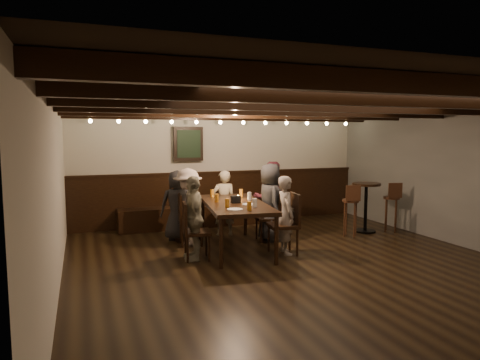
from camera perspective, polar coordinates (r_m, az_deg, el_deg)
name	(u,v)px	position (r m, az deg, el deg)	size (l,w,h in m)	color
room	(230,180)	(8.17, -1.41, -0.03)	(7.00, 7.00, 7.00)	black
dining_table	(235,206)	(7.22, -0.66, -3.53)	(1.25, 2.25, 0.80)	black
chair_left_near	(190,229)	(7.63, -6.69, -6.56)	(0.47, 0.47, 0.91)	black
chair_left_far	(196,242)	(6.76, -5.90, -8.22)	(0.46, 0.46, 0.90)	black
chair_right_near	(268,226)	(7.91, 3.80, -6.16)	(0.45, 0.45, 0.88)	black
chair_right_far	(284,235)	(7.06, 5.88, -7.37)	(0.51, 0.51, 0.99)	black
person_bench_left	(177,205)	(7.99, -8.34, -3.32)	(0.63, 0.41, 1.29)	black
person_bench_centre	(224,203)	(8.25, -2.16, -3.08)	(0.46, 0.30, 1.26)	gray
person_bench_right	(271,198)	(8.30, 4.15, -2.45)	(0.69, 0.54, 1.43)	maroon
person_left_near	(188,207)	(7.55, -6.96, -3.59)	(0.88, 0.50, 1.36)	gray
person_left_far	(194,218)	(6.68, -6.20, -5.03)	(0.77, 0.32, 1.32)	gray
person_right_near	(270,202)	(7.83, 4.04, -2.98)	(0.70, 0.45, 1.42)	#2A2A2C
person_right_far	(286,215)	(7.00, 6.14, -4.67)	(0.47, 0.31, 1.28)	gray
pint_a	(212,193)	(7.83, -3.73, -1.79)	(0.07, 0.07, 0.14)	#BF7219
pint_b	(241,193)	(7.88, 0.14, -1.73)	(0.07, 0.07, 0.14)	#BF7219
pint_c	(216,198)	(7.24, -3.16, -2.42)	(0.07, 0.07, 0.14)	#BF7219
pint_d	(250,196)	(7.45, 1.28, -2.17)	(0.07, 0.07, 0.14)	silver
pint_e	(227,203)	(6.72, -1.71, -3.07)	(0.07, 0.07, 0.14)	#BF7219
pint_f	(255,203)	(6.71, 1.98, -3.08)	(0.07, 0.07, 0.14)	silver
pint_g	(249,206)	(6.43, 1.24, -3.47)	(0.07, 0.07, 0.14)	#BF7219
plate_near	(235,209)	(6.50, -0.69, -3.94)	(0.24, 0.24, 0.01)	white
plate_far	(250,204)	(6.95, 1.30, -3.28)	(0.24, 0.24, 0.01)	white
condiment_caddy	(236,199)	(7.15, -0.58, -2.60)	(0.15, 0.10, 0.12)	black
candle	(238,198)	(7.52, -0.24, -2.45)	(0.05, 0.05, 0.05)	beige
high_top_table	(366,200)	(8.87, 16.44, -2.56)	(0.56, 0.56, 0.99)	black
bar_stool_left	(350,217)	(8.46, 14.49, -4.81)	(0.34, 0.36, 1.00)	#391D12
bar_stool_right	(391,213)	(9.10, 19.50, -4.21)	(0.33, 0.35, 1.00)	#391D12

